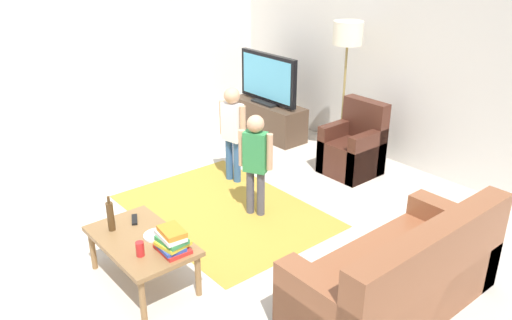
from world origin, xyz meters
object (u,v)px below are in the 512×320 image
at_px(tv_remote, 135,220).
at_px(armchair, 355,150).
at_px(tv, 268,79).
at_px(soda_can, 140,249).
at_px(tv_stand, 269,119).
at_px(couch, 403,280).
at_px(bottle, 111,216).
at_px(coffee_table, 141,244).
at_px(plate, 157,235).
at_px(floor_lamp, 347,41).
at_px(child_center, 256,156).
at_px(child_near_tv, 232,126).
at_px(book_stack, 172,241).

bearing_deg(tv_remote, armchair, 117.31).
height_order(tv, soda_can, tv).
bearing_deg(armchair, tv_stand, 178.63).
bearing_deg(armchair, couch, -41.67).
bearing_deg(bottle, coffee_table, 23.20).
height_order(armchair, plate, armchair).
relative_size(floor_lamp, coffee_table, 1.78).
height_order(armchair, bottle, armchair).
xyz_separation_m(tv, child_center, (1.69, -1.64, -0.19)).
relative_size(tv_stand, coffee_table, 1.20).
distance_m(tv_stand, child_center, 2.40).
distance_m(floor_lamp, coffee_table, 3.56).
bearing_deg(coffee_table, floor_lamp, 102.51).
bearing_deg(plate, soda_can, -54.73).
relative_size(armchair, tv_remote, 5.29).
relative_size(coffee_table, tv_remote, 5.88).
xyz_separation_m(child_center, bottle, (0.02, -1.60, -0.10)).
height_order(armchair, tv_remote, armchair).
bearing_deg(child_center, soda_can, -72.10).
xyz_separation_m(couch, coffee_table, (-1.63, -1.35, 0.08)).
xyz_separation_m(coffee_table, tv_remote, (-0.30, 0.10, 0.06)).
bearing_deg(tv_stand, tv_remote, -60.89).
relative_size(child_center, soda_can, 9.14).
bearing_deg(tv, child_near_tv, -55.89).
bearing_deg(tv_stand, armchair, -1.37).
relative_size(tv, bottle, 3.46).
bearing_deg(tv_stand, plate, -55.91).
height_order(couch, child_near_tv, child_near_tv).
bearing_deg(child_center, tv_remote, -90.19).
distance_m(soda_can, plate, 0.30).
distance_m(child_center, soda_can, 1.69).
xyz_separation_m(couch, child_near_tv, (-2.72, 0.45, 0.40)).
bearing_deg(plate, child_near_tv, 124.40).
relative_size(tv, soda_can, 9.17).
bearing_deg(bottle, armchair, 90.97).
height_order(tv, tv_remote, tv).
distance_m(child_center, bottle, 1.60).
xyz_separation_m(child_center, plate, (0.35, -1.36, -0.23)).
relative_size(bottle, plate, 1.45).
height_order(tv_stand, tv_remote, tv_stand).
distance_m(coffee_table, book_stack, 0.37).
relative_size(armchair, coffee_table, 0.90).
relative_size(floor_lamp, child_center, 1.62).
height_order(child_near_tv, tv_remote, child_near_tv).
relative_size(tv_remote, soda_can, 1.42).
bearing_deg(armchair, child_near_tv, -120.46).
height_order(floor_lamp, soda_can, floor_lamp).
relative_size(coffee_table, bottle, 3.14).
bearing_deg(floor_lamp, child_center, -76.53).
bearing_deg(soda_can, bottle, 180.00).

